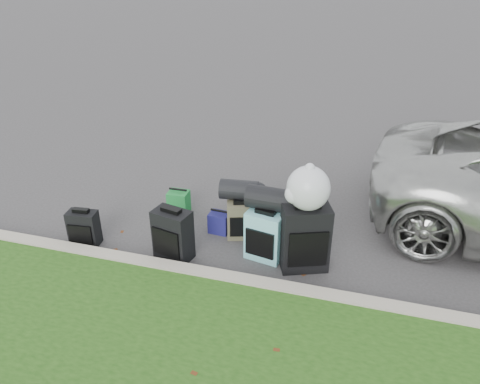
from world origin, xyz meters
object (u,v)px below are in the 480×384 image
(suitcase_large_black_right, at_px, (305,238))
(tote_navy, at_px, (219,222))
(tote_green, at_px, (179,202))
(suitcase_large_black_left, at_px, (173,235))
(suitcase_teal, at_px, (265,236))
(suitcase_small_black, at_px, (84,228))
(suitcase_olive, at_px, (241,220))

(suitcase_large_black_right, distance_m, tote_navy, 1.30)
(tote_green, bearing_deg, suitcase_large_black_right, -24.07)
(suitcase_large_black_left, distance_m, tote_green, 1.10)
(suitcase_teal, bearing_deg, suitcase_small_black, -161.02)
(suitcase_small_black, relative_size, tote_navy, 1.66)
(tote_navy, bearing_deg, suitcase_large_black_left, -112.77)
(suitcase_large_black_left, bearing_deg, tote_navy, 75.60)
(tote_green, bearing_deg, suitcase_small_black, -129.83)
(suitcase_olive, relative_size, tote_navy, 1.77)
(tote_green, xyz_separation_m, tote_navy, (0.71, -0.33, -0.02))
(tote_green, bearing_deg, tote_navy, -26.56)
(suitcase_olive, bearing_deg, suitcase_small_black, -177.22)
(suitcase_small_black, height_order, suitcase_olive, suitcase_olive)
(suitcase_large_black_left, xyz_separation_m, tote_navy, (0.35, 0.70, -0.18))
(suitcase_large_black_left, distance_m, suitcase_teal, 1.10)
(suitcase_olive, distance_m, tote_green, 1.09)
(suitcase_large_black_left, height_order, suitcase_olive, suitcase_large_black_left)
(suitcase_olive, height_order, suitcase_teal, suitcase_teal)
(suitcase_teal, xyz_separation_m, suitcase_large_black_right, (0.49, -0.05, 0.09))
(suitcase_small_black, bearing_deg, suitcase_large_black_right, -0.84)
(suitcase_small_black, bearing_deg, suitcase_teal, 1.74)
(suitcase_small_black, height_order, suitcase_large_black_left, suitcase_large_black_left)
(suitcase_small_black, height_order, suitcase_large_black_right, suitcase_large_black_right)
(tote_navy, bearing_deg, suitcase_large_black_right, -16.76)
(suitcase_large_black_left, xyz_separation_m, tote_green, (-0.36, 1.03, -0.16))
(suitcase_olive, height_order, tote_green, suitcase_olive)
(suitcase_teal, bearing_deg, tote_navy, 160.88)
(suitcase_large_black_left, relative_size, tote_navy, 2.31)
(suitcase_olive, distance_m, suitcase_teal, 0.54)
(suitcase_large_black_left, relative_size, suitcase_olive, 1.30)
(suitcase_small_black, xyz_separation_m, suitcase_large_black_left, (1.20, 0.04, 0.09))
(suitcase_olive, xyz_separation_m, tote_navy, (-0.31, 0.03, -0.11))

